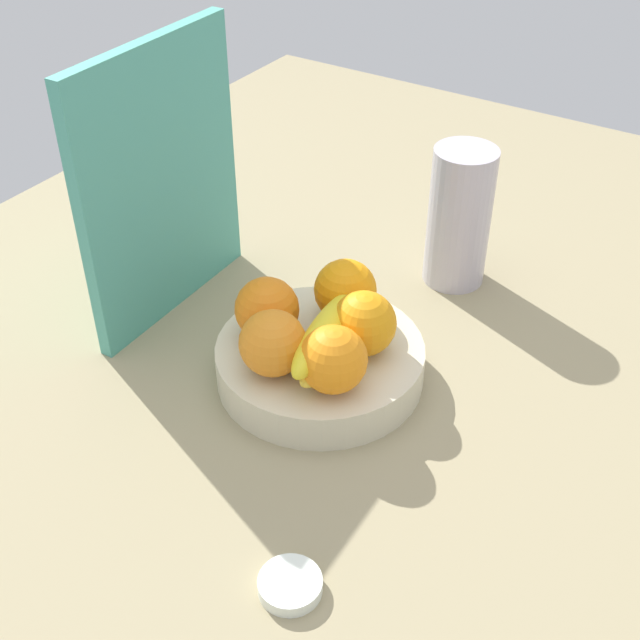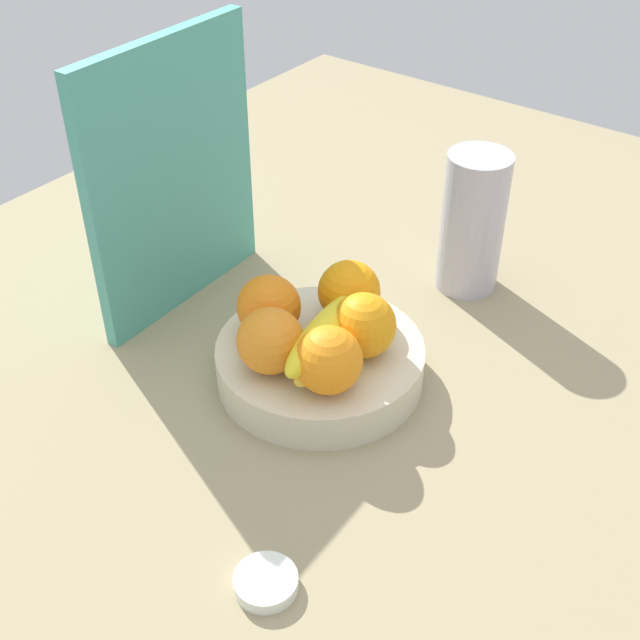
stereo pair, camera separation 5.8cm
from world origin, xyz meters
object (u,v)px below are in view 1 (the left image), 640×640
orange_back_left (364,323)px  thermos_tumbler (459,217)px  fruit_bowl (320,362)px  orange_front_left (267,309)px  orange_back_right (345,290)px  jar_lid (290,585)px  banana_bunch (337,340)px  cutting_board (162,184)px  orange_front_right (273,343)px  orange_center (333,359)px

orange_back_left → thermos_tumbler: 26.19cm
fruit_bowl → orange_front_left: 9.19cm
fruit_bowl → orange_front_left: orange_front_left is taller
orange_back_right → jar_lid: (-33.89, -14.73, -7.94)cm
banana_bunch → cutting_board: cutting_board is taller
orange_front_right → orange_center: size_ratio=1.00×
cutting_board → jar_lid: 52.30cm
orange_back_right → fruit_bowl: bearing=-173.8°
orange_center → jar_lid: (-21.87, -9.01, -7.94)cm
orange_front_right → jar_lid: 27.43cm
thermos_tumbler → jar_lid: size_ratio=3.25×
orange_front_left → orange_back_right: same height
banana_bunch → cutting_board: bearing=82.2°
fruit_bowl → cutting_board: 29.91cm
orange_back_right → banana_bunch: size_ratio=0.41×
orange_back_left → cutting_board: cutting_board is taller
orange_center → thermos_tumbler: 33.63cm
orange_front_left → orange_center: bearing=-107.7°
orange_front_right → banana_bunch: size_ratio=0.41×
orange_center → orange_front_left: bearing=72.3°
jar_lid → orange_center: bearing=22.4°
orange_front_left → orange_back_left: bearing=-71.3°
orange_center → cutting_board: size_ratio=0.22×
orange_back_right → thermos_tumbler: bearing=-13.2°
orange_center → banana_bunch: (4.04, 1.98, -0.78)cm
orange_center → orange_front_right: bearing=99.7°
fruit_bowl → orange_front_left: size_ratio=3.24×
thermos_tumbler → banana_bunch: bearing=177.4°
orange_back_right → orange_front_right: bearing=173.5°
orange_front_right → orange_back_left: 11.00cm
orange_back_right → thermos_tumbler: size_ratio=0.39×
orange_center → cutting_board: (7.93, 30.34, 9.34)cm
orange_front_right → cutting_board: bearing=68.4°
orange_front_right → thermos_tumbler: size_ratio=0.39×
orange_front_left → orange_front_right: same height
orange_back_left → cutting_board: 31.31cm
orange_center → jar_lid: size_ratio=1.27×
orange_front_left → orange_front_right: (-4.92, -4.31, 0.00)cm
orange_front_right → orange_center: same height
orange_front_right → jar_lid: (-20.63, -16.24, -7.94)cm
orange_front_right → cutting_board: 26.56cm
thermos_tumbler → fruit_bowl: bearing=171.4°
orange_front_left → thermos_tumbler: size_ratio=0.39×
cutting_board → orange_back_right: bearing=-82.0°
orange_center → thermos_tumbler: thermos_tumbler is taller
orange_center → cutting_board: cutting_board is taller
orange_front_right → banana_bunch: (5.28, -5.25, -0.78)cm
banana_bunch → jar_lid: banana_bunch is taller
fruit_bowl → orange_front_right: bearing=160.5°
jar_lid → orange_back_left: bearing=17.9°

